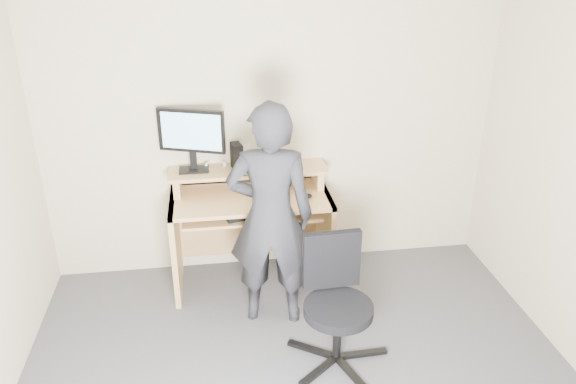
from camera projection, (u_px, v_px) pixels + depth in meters
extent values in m
cube|color=#BFB698|center=(271.00, 119.00, 4.29)|extent=(3.50, 0.02, 2.50)
cube|color=tan|center=(176.00, 245.00, 4.28)|extent=(0.04, 0.60, 0.75)
cube|color=tan|center=(325.00, 234.00, 4.43)|extent=(0.04, 0.60, 0.75)
cube|color=tan|center=(250.00, 198.00, 4.21)|extent=(1.20, 0.60, 0.03)
cube|color=tan|center=(252.00, 214.00, 4.18)|extent=(1.02, 0.38, 0.02)
cube|color=tan|center=(177.00, 183.00, 4.23)|extent=(0.05, 0.28, 0.15)
cube|color=tan|center=(318.00, 175.00, 4.37)|extent=(0.05, 0.28, 0.15)
cube|color=tan|center=(248.00, 170.00, 4.27)|extent=(1.20, 0.30, 0.02)
cube|color=tan|center=(249.00, 217.00, 4.59)|extent=(1.20, 0.03, 0.65)
cube|color=black|center=(194.00, 170.00, 4.23)|extent=(0.22, 0.14, 0.02)
cube|color=black|center=(193.00, 159.00, 4.21)|extent=(0.05, 0.04, 0.14)
cube|color=black|center=(191.00, 131.00, 4.09)|extent=(0.49, 0.20, 0.32)
cube|color=#93D6FF|center=(191.00, 132.00, 4.08)|extent=(0.43, 0.16, 0.27)
cube|color=black|center=(237.00, 156.00, 4.23)|extent=(0.10, 0.14, 0.20)
cylinder|color=silver|center=(266.00, 156.00, 4.26)|extent=(0.09, 0.09, 0.18)
cube|color=black|center=(298.00, 166.00, 4.31)|extent=(0.07, 0.13, 0.01)
cube|color=black|center=(234.00, 172.00, 4.16)|extent=(0.05, 0.05, 0.03)
torus|color=silver|center=(215.00, 165.00, 4.31)|extent=(0.17, 0.17, 0.06)
cube|color=black|center=(254.00, 211.00, 4.16)|extent=(0.49, 0.30, 0.03)
ellipsoid|color=black|center=(306.00, 196.00, 4.16)|extent=(0.11, 0.08, 0.04)
cube|color=black|center=(362.00, 354.00, 3.67)|extent=(0.33, 0.06, 0.03)
cube|color=black|center=(337.00, 340.00, 3.80)|extent=(0.13, 0.33, 0.03)
cube|color=black|center=(311.00, 349.00, 3.71)|extent=(0.30, 0.22, 0.03)
cube|color=black|center=(319.00, 371.00, 3.53)|extent=(0.29, 0.24, 0.03)
cube|color=black|center=(352.00, 374.00, 3.50)|extent=(0.16, 0.33, 0.03)
cylinder|color=black|center=(337.00, 334.00, 3.57)|extent=(0.05, 0.05, 0.35)
cylinder|color=black|center=(338.00, 310.00, 3.49)|extent=(0.44, 0.44, 0.06)
cube|color=black|center=(332.00, 260.00, 3.55)|extent=(0.37, 0.07, 0.39)
imported|color=black|center=(271.00, 217.00, 3.77)|extent=(0.64, 0.47, 1.61)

